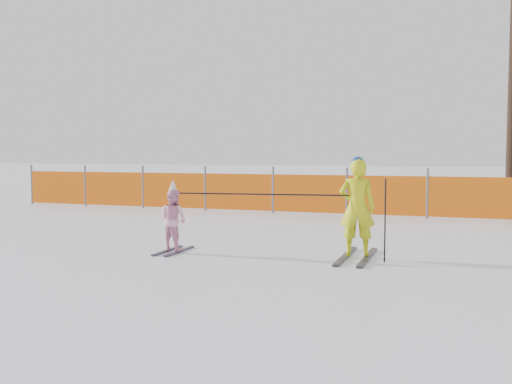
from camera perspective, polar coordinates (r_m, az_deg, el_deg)
ground at (r=8.87m, az=-1.07°, el=-6.67°), size 120.00×120.00×0.00m
adult at (r=8.94m, az=10.07°, el=-1.61°), size 0.59×1.63×1.58m
child at (r=9.48m, az=-8.27°, el=-2.70°), size 0.58×0.99×1.19m
ski_poles at (r=8.91m, az=4.34°, el=-1.02°), size 3.29×0.42×1.25m
safety_fence at (r=15.30m, az=2.84°, el=-0.07°), size 16.72×0.06×1.25m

